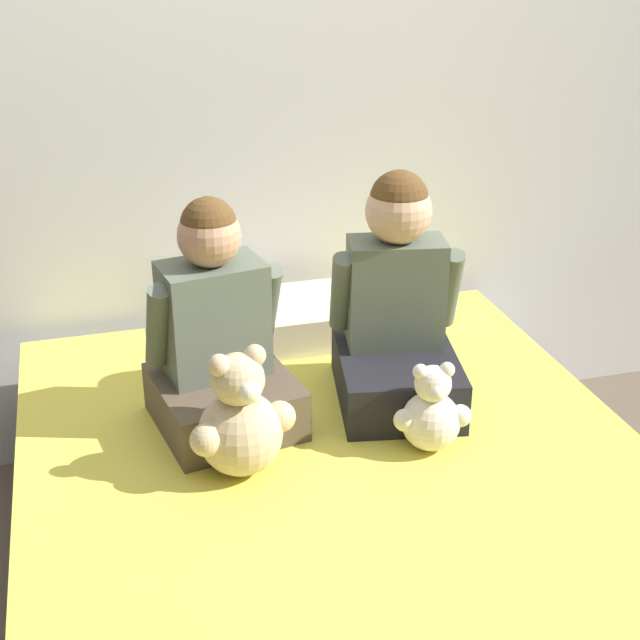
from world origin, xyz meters
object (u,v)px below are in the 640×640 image
Objects in this scene: pillow_at_headboard at (275,321)px; child_on_right at (397,314)px; bed at (349,558)px; teddy_bear_held_by_right_child at (431,413)px; teddy_bear_held_by_left_child at (240,422)px; child_on_left at (218,340)px.

child_on_right is at bearing -61.07° from pillow_at_headboard.
teddy_bear_held_by_right_child is at bearing 17.53° from bed.
pillow_at_headboard is at bearing 115.09° from teddy_bear_held_by_right_child.
pillow_at_headboard is at bearing 54.16° from teddy_bear_held_by_left_child.
child_on_right reaches higher than pillow_at_headboard.
child_on_right reaches higher than bed.
pillow_at_headboard is (-0.22, 0.68, -0.04)m from teddy_bear_held_by_right_child.
teddy_bear_held_by_right_child reaches higher than bed.
bed is at bearing -113.10° from child_on_right.
teddy_bear_held_by_left_child is (-0.46, -0.24, -0.10)m from child_on_right.
child_on_right is at bearing 11.44° from teddy_bear_held_by_left_child.
bed is 3.90× the size of pillow_at_headboard.
child_on_left reaches higher than teddy_bear_held_by_right_child.
child_on_left is 0.46m from child_on_right.
child_on_right is (0.46, 0.00, 0.01)m from child_on_left.
child_on_right reaches higher than teddy_bear_held_by_right_child.
child_on_right is 1.95× the size of teddy_bear_held_by_left_child.
child_on_right is at bearing 56.20° from bed.
teddy_bear_held_by_right_child is (0.45, -0.03, -0.03)m from teddy_bear_held_by_left_child.
teddy_bear_held_by_right_child reaches higher than pillow_at_headboard.
teddy_bear_held_by_left_child is at bearing -141.60° from child_on_right.
child_on_left is (-0.24, 0.33, 0.45)m from bed.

